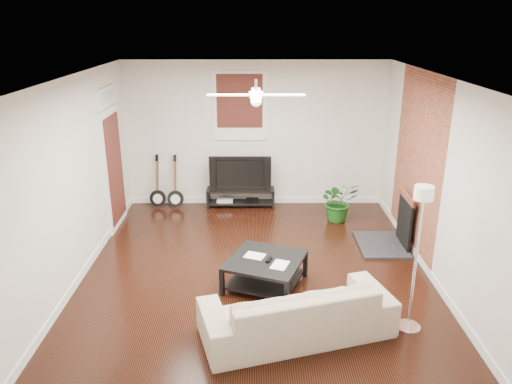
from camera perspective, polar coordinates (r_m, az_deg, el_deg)
room at (r=6.65m, az=0.01°, el=0.88°), size 5.01×6.01×2.81m
brick_accent at (r=8.01m, az=18.12°, el=3.14°), size 0.02×2.20×2.80m
fireplace at (r=8.22m, az=15.53°, el=-3.12°), size 0.80×1.10×0.92m
window_back at (r=9.41m, az=-1.90°, el=9.87°), size 1.00×0.06×1.30m
door_left at (r=8.85m, az=-16.20°, el=3.84°), size 0.08×1.00×2.50m
tv_stand at (r=9.68m, az=-1.79°, el=-0.68°), size 1.32×0.35×0.37m
tv at (r=9.53m, az=-1.82°, el=2.34°), size 1.18×0.16×0.68m
coffee_table at (r=6.90m, az=1.07°, el=-9.26°), size 1.24×1.24×0.40m
sofa at (r=5.90m, az=4.77°, el=-13.39°), size 2.38×1.46×0.65m
floor_lamp at (r=5.97m, az=17.99°, el=-7.54°), size 0.37×0.37×1.81m
potted_plant at (r=9.07m, az=9.54°, el=-1.06°), size 0.77×0.70×0.76m
guitar_left at (r=9.72m, az=-11.40°, el=1.13°), size 0.35×0.27×1.04m
guitar_right at (r=9.63m, az=-9.39°, el=1.08°), size 0.33×0.24×1.04m
ceiling_fan at (r=6.37m, az=0.01°, el=11.16°), size 1.24×1.24×0.32m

